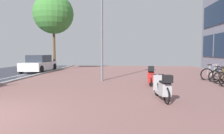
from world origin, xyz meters
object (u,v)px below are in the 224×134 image
object	(u,v)px
scooter_mid	(151,76)
lamp_post	(102,23)
street_tree	(53,14)
parked_car_far	(39,64)
bicycle_rack_06	(220,76)
bicycle_rack_07	(213,74)
scooter_near	(163,88)

from	to	relation	value
scooter_mid	lamp_post	distance (m)	4.16
scooter_mid	street_tree	world-z (taller)	street_tree
street_tree	parked_car_far	bearing A→B (deg)	-112.53
bicycle_rack_06	bicycle_rack_07	xyz separation A→B (m)	(-0.12, 0.74, 0.02)
scooter_near	street_tree	size ratio (longest dim) A/B	0.25
scooter_near	bicycle_rack_07	bearing A→B (deg)	54.18
bicycle_rack_07	scooter_near	size ratio (longest dim) A/B	0.79
scooter_mid	street_tree	bearing A→B (deg)	133.72
scooter_near	parked_car_far	world-z (taller)	parked_car_far
parked_car_far	street_tree	distance (m)	4.90
bicycle_rack_07	lamp_post	size ratio (longest dim) A/B	0.24
scooter_near	parked_car_far	distance (m)	13.09
bicycle_rack_06	scooter_near	xyz separation A→B (m)	(-3.97, -4.60, 0.10)
lamp_post	bicycle_rack_07	bearing A→B (deg)	5.70
scooter_mid	bicycle_rack_07	bearing A→B (deg)	28.68
scooter_mid	lamp_post	xyz separation A→B (m)	(-2.64, 1.47, 2.86)
parked_car_far	bicycle_rack_06	bearing A→B (deg)	-22.25
bicycle_rack_06	lamp_post	xyz separation A→B (m)	(-6.64, 0.09, 2.97)
bicycle_rack_06	street_tree	xyz separation A→B (m)	(-11.95, 6.93, 4.84)
lamp_post	street_tree	xyz separation A→B (m)	(-5.31, 6.84, 1.87)
bicycle_rack_06	bicycle_rack_07	world-z (taller)	bicycle_rack_07
scooter_near	scooter_mid	world-z (taller)	scooter_mid
bicycle_rack_07	scooter_mid	size ratio (longest dim) A/B	0.78
scooter_near	lamp_post	bearing A→B (deg)	119.70
bicycle_rack_06	parked_car_far	world-z (taller)	parked_car_far
bicycle_rack_06	parked_car_far	distance (m)	13.70
scooter_mid	parked_car_far	world-z (taller)	parked_car_far
bicycle_rack_06	lamp_post	distance (m)	7.28
street_tree	lamp_post	bearing A→B (deg)	-52.20
bicycle_rack_07	scooter_mid	world-z (taller)	scooter_mid
street_tree	scooter_near	bearing A→B (deg)	-55.31
bicycle_rack_07	street_tree	distance (m)	14.19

